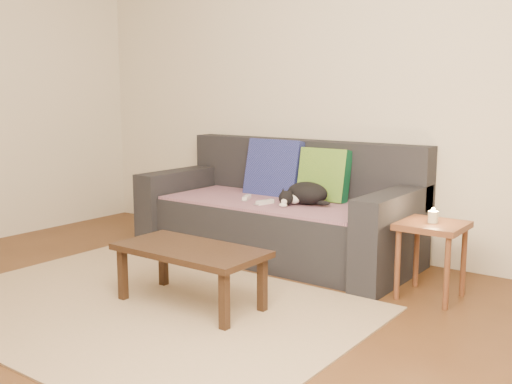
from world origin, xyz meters
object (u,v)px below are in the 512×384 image
cat (305,194)px  wii_remote_b (265,202)px  sofa (280,216)px  coffee_table (190,255)px  wii_remote_a (247,198)px  side_table (432,236)px

cat → wii_remote_b: cat is taller
cat → wii_remote_b: 0.30m
sofa → coffee_table: (0.21, -1.23, 0.00)m
wii_remote_a → coffee_table: wii_remote_a is taller
sofa → wii_remote_a: size_ratio=14.00×
sofa → cat: 0.35m
wii_remote_a → side_table: bearing=-117.3°
sofa → wii_remote_b: size_ratio=14.00×
wii_remote_b → coffee_table: wii_remote_b is taller
sofa → side_table: 1.31m
sofa → coffee_table: 1.25m
cat → coffee_table: size_ratio=0.44×
side_table → sofa: bearing=168.9°
wii_remote_a → side_table: 1.48m
cat → wii_remote_a: (-0.46, -0.09, -0.06)m
wii_remote_a → cat: bearing=-102.9°
side_table → wii_remote_b: bearing=179.1°
cat → coffee_table: 1.18m
cat → wii_remote_b: bearing=-169.2°
sofa → wii_remote_a: 0.29m
coffee_table → side_table: bearing=42.5°
wii_remote_a → coffee_table: size_ratio=0.17×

